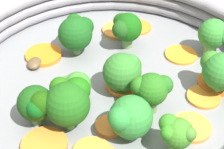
{
  "coord_description": "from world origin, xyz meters",
  "views": [
    {
      "loc": [
        -0.24,
        0.23,
        0.3
      ],
      "look_at": [
        0.0,
        0.0,
        0.03
      ],
      "focal_mm": 60.0,
      "sensor_mm": 36.0,
      "label": 1
    }
  ],
  "objects": [
    {
      "name": "carrot_slice_3",
      "position": [
        -0.02,
        0.11,
        0.02
      ],
      "size": [
        0.05,
        0.05,
        0.01
      ],
      "primitive_type": "cylinder",
      "rotation": [
        0.0,
        0.0,
        4.66
      ],
      "color": "orange",
      "rests_on": "skillet"
    },
    {
      "name": "mushroom_piece_0",
      "position": [
        0.09,
        0.04,
        0.02
      ],
      "size": [
        0.03,
        0.03,
        0.01
      ],
      "primitive_type": "ellipsoid",
      "rotation": [
        0.0,
        0.0,
        2.33
      ],
      "color": "brown",
      "rests_on": "skillet"
    },
    {
      "name": "skillet",
      "position": [
        0.0,
        0.0,
        0.01
      ],
      "size": [
        0.35,
        0.35,
        0.01
      ],
      "primitive_type": "cylinder",
      "color": "gray",
      "rests_on": "ground_plane"
    },
    {
      "name": "broccoli_floret_4",
      "position": [
        -0.02,
        0.07,
        0.05
      ],
      "size": [
        0.05,
        0.05,
        0.05
      ],
      "color": "#5B934C",
      "rests_on": "skillet"
    },
    {
      "name": "broccoli_floret_8",
      "position": [
        -0.05,
        -0.13,
        0.04
      ],
      "size": [
        0.04,
        0.04,
        0.05
      ],
      "color": "#6C9D59",
      "rests_on": "skillet"
    },
    {
      "name": "broccoli_floret_5",
      "position": [
        -0.09,
        -0.08,
        0.05
      ],
      "size": [
        0.05,
        0.04,
        0.05
      ],
      "color": "#678F46",
      "rests_on": "skillet"
    },
    {
      "name": "broccoli_floret_6",
      "position": [
        0.01,
        0.1,
        0.04
      ],
      "size": [
        0.04,
        0.04,
        0.05
      ],
      "color": "#8BA763",
      "rests_on": "skillet"
    },
    {
      "name": "carrot_slice_5",
      "position": [
        -0.05,
        0.05,
        0.02
      ],
      "size": [
        0.04,
        0.04,
        0.0
      ],
      "primitive_type": "cylinder",
      "rotation": [
        0.0,
        0.0,
        1.85
      ],
      "color": "orange",
      "rests_on": "skillet"
    },
    {
      "name": "carrot_slice_10",
      "position": [
        -0.09,
        -0.06,
        0.01
      ],
      "size": [
        0.04,
        0.04,
        0.0
      ],
      "primitive_type": "cylinder",
      "rotation": [
        0.0,
        0.0,
        6.06
      ],
      "color": "orange",
      "rests_on": "skillet"
    },
    {
      "name": "carrot_slice_1",
      "position": [
        0.06,
        -0.11,
        0.01
      ],
      "size": [
        0.05,
        0.05,
        0.0
      ],
      "primitive_type": "cylinder",
      "rotation": [
        0.0,
        0.0,
        5.27
      ],
      "color": "orange",
      "rests_on": "skillet"
    },
    {
      "name": "ground_plane",
      "position": [
        0.0,
        0.0,
        0.0
      ],
      "size": [
        4.0,
        4.0,
        0.0
      ],
      "primitive_type": "plane",
      "color": "#B4BDC1"
    },
    {
      "name": "skillet_rim_wall",
      "position": [
        0.0,
        0.0,
        0.03
      ],
      "size": [
        0.36,
        0.36,
        0.04
      ],
      "color": "gray",
      "rests_on": "skillet"
    },
    {
      "name": "broccoli_floret_10",
      "position": [
        -0.02,
        0.0,
        0.04
      ],
      "size": [
        0.04,
        0.05,
        0.05
      ],
      "color": "#6D9353",
      "rests_on": "skillet"
    },
    {
      "name": "carrot_slice_7",
      "position": [
        -0.08,
        -0.09,
        0.02
      ],
      "size": [
        0.06,
        0.06,
        0.01
      ],
      "primitive_type": "cylinder",
      "rotation": [
        0.0,
        0.0,
        2.71
      ],
      "color": "orange",
      "rests_on": "skillet"
    },
    {
      "name": "carrot_slice_12",
      "position": [
        0.07,
        -0.08,
        0.02
      ],
      "size": [
        0.06,
        0.06,
        0.0
      ],
      "primitive_type": "cylinder",
      "rotation": [
        0.0,
        0.0,
        1.26
      ],
      "color": "orange",
      "rests_on": "skillet"
    },
    {
      "name": "broccoli_floret_2",
      "position": [
        -0.07,
        0.04,
        0.04
      ],
      "size": [
        0.04,
        0.05,
        0.05
      ],
      "color": "#5C8C48",
      "rests_on": "skillet"
    },
    {
      "name": "carrot_slice_2",
      "position": [
        0.1,
        0.03,
        0.02
      ],
      "size": [
        0.05,
        0.05,
        0.01
      ],
      "primitive_type": "cylinder",
      "rotation": [
        0.0,
        0.0,
        2.99
      ],
      "color": "orange",
      "rests_on": "skillet"
    },
    {
      "name": "broccoli_floret_0",
      "position": [
        0.01,
        0.05,
        0.03
      ],
      "size": [
        0.03,
        0.03,
        0.04
      ],
      "color": "#7EA157",
      "rests_on": "skillet"
    },
    {
      "name": "broccoli_floret_1",
      "position": [
        -0.06,
        -0.0,
        0.04
      ],
      "size": [
        0.04,
        0.04,
        0.05
      ],
      "color": "#678B50",
      "rests_on": "skillet"
    },
    {
      "name": "carrot_slice_4",
      "position": [
        -0.01,
        -0.01,
        0.02
      ],
      "size": [
        0.06,
        0.06,
        0.01
      ],
      "primitive_type": "cylinder",
      "rotation": [
        0.0,
        0.0,
        2.5
      ],
      "color": "orange",
      "rests_on": "skillet"
    },
    {
      "name": "broccoli_floret_3",
      "position": [
        0.04,
        -0.07,
        0.04
      ],
      "size": [
        0.04,
        0.04,
        0.05
      ],
      "color": "#688B51",
      "rests_on": "skillet"
    },
    {
      "name": "broccoli_floret_7",
      "position": [
        -0.11,
        0.02,
        0.04
      ],
      "size": [
        0.04,
        0.03,
        0.04
      ],
      "color": "#779B52",
      "rests_on": "skillet"
    },
    {
      "name": "carrot_slice_6",
      "position": [
        -0.02,
        -0.1,
        0.01
      ],
      "size": [
        0.05,
        0.05,
        0.0
      ],
      "primitive_type": "cylinder",
      "rotation": [
        0.0,
        0.0,
        3.33
      ],
      "color": "orange",
      "rests_on": "skillet"
    },
    {
      "name": "carrot_slice_11",
      "position": [
        -0.11,
        -0.01,
        0.02
      ],
      "size": [
        0.05,
        0.05,
        0.0
      ],
      "primitive_type": "cylinder",
      "rotation": [
        0.0,
        0.0,
        1.21
      ],
      "color": "orange",
      "rests_on": "skillet"
    },
    {
      "name": "broccoli_floret_9",
      "position": [
        0.08,
        -0.01,
        0.04
      ],
      "size": [
        0.04,
        0.05,
        0.05
      ],
      "color": "#648A4F",
      "rests_on": "skillet"
    }
  ]
}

